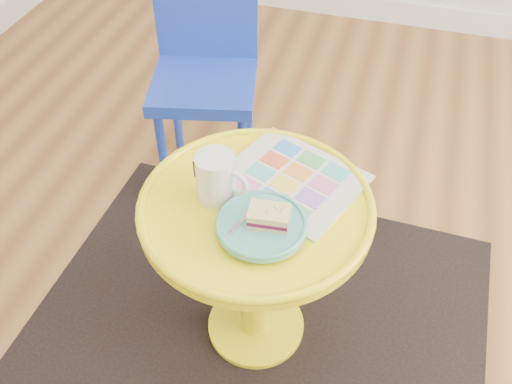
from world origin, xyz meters
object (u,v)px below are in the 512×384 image
(chair, at_px, (205,61))
(plate, at_px, (262,226))
(newspaper, at_px, (292,179))
(mug, at_px, (217,176))
(side_table, at_px, (256,245))

(chair, distance_m, plate, 0.85)
(newspaper, bearing_deg, mug, -124.73)
(side_table, xyz_separation_m, newspaper, (0.06, 0.10, 0.15))
(side_table, relative_size, newspaper, 1.76)
(side_table, height_order, chair, chair)
(mug, bearing_deg, plate, -19.34)
(side_table, distance_m, chair, 0.76)
(side_table, height_order, mug, mug)
(chair, distance_m, newspaper, 0.71)
(side_table, bearing_deg, mug, 179.78)
(chair, xyz_separation_m, mug, (0.28, -0.66, 0.14))
(chair, bearing_deg, side_table, -73.85)
(newspaper, xyz_separation_m, plate, (-0.02, -0.18, 0.02))
(chair, bearing_deg, plate, -74.30)
(side_table, bearing_deg, plate, -65.12)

